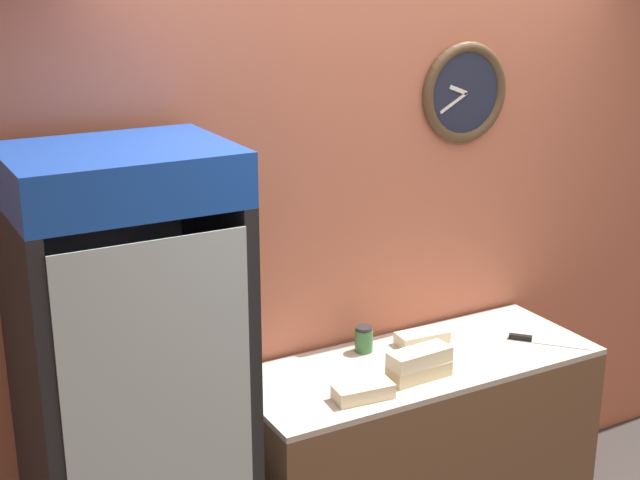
{
  "coord_description": "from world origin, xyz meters",
  "views": [
    {
      "loc": [
        -2.02,
        -1.94,
        2.51
      ],
      "look_at": [
        -0.47,
        0.86,
        1.5
      ],
      "focal_mm": 50.0,
      "sensor_mm": 36.0,
      "label": 1
    }
  ],
  "objects_px": {
    "sandwich_stack_middle": "(420,357)",
    "sandwich_flat_left": "(422,338)",
    "chefs_knife": "(538,340)",
    "beverage_cooler": "(128,389)",
    "sandwich_stack_bottom": "(419,371)",
    "sandwich_flat_right": "(363,392)",
    "condiment_jar": "(364,339)"
  },
  "relations": [
    {
      "from": "sandwich_stack_bottom",
      "to": "sandwich_flat_left",
      "type": "height_order",
      "value": "sandwich_stack_bottom"
    },
    {
      "from": "sandwich_flat_right",
      "to": "sandwich_flat_left",
      "type": "bearing_deg",
      "value": 32.37
    },
    {
      "from": "beverage_cooler",
      "to": "sandwich_flat_right",
      "type": "relative_size",
      "value": 8.05
    },
    {
      "from": "sandwich_stack_bottom",
      "to": "condiment_jar",
      "type": "height_order",
      "value": "condiment_jar"
    },
    {
      "from": "chefs_knife",
      "to": "condiment_jar",
      "type": "bearing_deg",
      "value": 158.2
    },
    {
      "from": "condiment_jar",
      "to": "sandwich_flat_left",
      "type": "bearing_deg",
      "value": -11.46
    },
    {
      "from": "sandwich_flat_left",
      "to": "condiment_jar",
      "type": "bearing_deg",
      "value": 168.54
    },
    {
      "from": "beverage_cooler",
      "to": "sandwich_flat_left",
      "type": "height_order",
      "value": "beverage_cooler"
    },
    {
      "from": "sandwich_flat_right",
      "to": "condiment_jar",
      "type": "distance_m",
      "value": 0.44
    },
    {
      "from": "sandwich_stack_middle",
      "to": "chefs_knife",
      "type": "xyz_separation_m",
      "value": [
        0.67,
        0.04,
        -0.09
      ]
    },
    {
      "from": "sandwich_stack_middle",
      "to": "chefs_knife",
      "type": "distance_m",
      "value": 0.67
    },
    {
      "from": "chefs_knife",
      "to": "sandwich_flat_right",
      "type": "bearing_deg",
      "value": -175.28
    },
    {
      "from": "sandwich_flat_left",
      "to": "chefs_knife",
      "type": "xyz_separation_m",
      "value": [
        0.46,
        -0.24,
        -0.02
      ]
    },
    {
      "from": "sandwich_stack_bottom",
      "to": "condiment_jar",
      "type": "relative_size",
      "value": 2.37
    },
    {
      "from": "sandwich_stack_bottom",
      "to": "sandwich_flat_right",
      "type": "bearing_deg",
      "value": -171.98
    },
    {
      "from": "beverage_cooler",
      "to": "sandwich_stack_bottom",
      "type": "distance_m",
      "value": 1.16
    },
    {
      "from": "sandwich_stack_middle",
      "to": "chefs_knife",
      "type": "bearing_deg",
      "value": 3.29
    },
    {
      "from": "beverage_cooler",
      "to": "chefs_knife",
      "type": "height_order",
      "value": "beverage_cooler"
    },
    {
      "from": "sandwich_stack_middle",
      "to": "condiment_jar",
      "type": "distance_m",
      "value": 0.34
    },
    {
      "from": "sandwich_stack_middle",
      "to": "sandwich_flat_left",
      "type": "xyz_separation_m",
      "value": [
        0.21,
        0.27,
        -0.07
      ]
    },
    {
      "from": "sandwich_stack_middle",
      "to": "chefs_knife",
      "type": "height_order",
      "value": "sandwich_stack_middle"
    },
    {
      "from": "beverage_cooler",
      "to": "sandwich_stack_middle",
      "type": "height_order",
      "value": "beverage_cooler"
    },
    {
      "from": "condiment_jar",
      "to": "sandwich_stack_middle",
      "type": "bearing_deg",
      "value": -79.87
    },
    {
      "from": "condiment_jar",
      "to": "beverage_cooler",
      "type": "bearing_deg",
      "value": -171.29
    },
    {
      "from": "sandwich_flat_left",
      "to": "sandwich_flat_right",
      "type": "bearing_deg",
      "value": -147.63
    },
    {
      "from": "beverage_cooler",
      "to": "condiment_jar",
      "type": "distance_m",
      "value": 1.1
    },
    {
      "from": "sandwich_stack_middle",
      "to": "sandwich_flat_right",
      "type": "bearing_deg",
      "value": -171.98
    },
    {
      "from": "sandwich_flat_right",
      "to": "condiment_jar",
      "type": "relative_size",
      "value": 2.14
    },
    {
      "from": "sandwich_stack_bottom",
      "to": "beverage_cooler",
      "type": "bearing_deg",
      "value": 171.92
    },
    {
      "from": "sandwich_flat_right",
      "to": "condiment_jar",
      "type": "height_order",
      "value": "condiment_jar"
    },
    {
      "from": "sandwich_flat_right",
      "to": "chefs_knife",
      "type": "height_order",
      "value": "sandwich_flat_right"
    },
    {
      "from": "sandwich_stack_middle",
      "to": "sandwich_flat_left",
      "type": "height_order",
      "value": "sandwich_stack_middle"
    }
  ]
}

